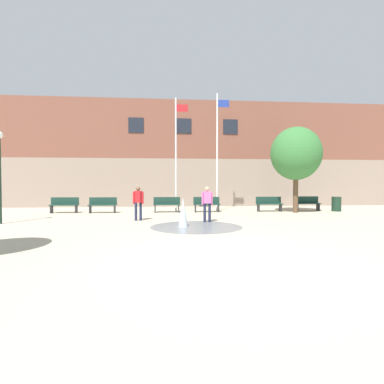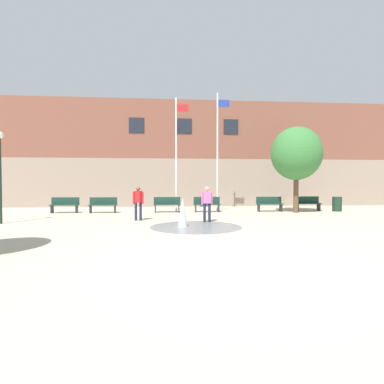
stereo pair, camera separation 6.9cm
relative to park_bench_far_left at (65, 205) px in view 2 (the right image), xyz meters
name	(u,v)px [view 2 (the right image)]	position (x,y,z in m)	size (l,w,h in m)	color
ground_plane	(225,260)	(7.29, -11.54, -0.48)	(100.00, 100.00, 0.00)	#BCB299
library_building	(182,157)	(7.29, 7.13, 3.50)	(36.00, 6.05, 7.96)	gray
splash_fountain	(188,218)	(6.82, -6.27, -0.12)	(3.65, 3.65, 1.16)	gray
park_bench_far_left	(65,205)	(0.00, 0.00, 0.00)	(1.60, 0.44, 0.91)	#28282D
park_bench_left_of_flagpoles	(103,205)	(2.24, -0.18, 0.00)	(1.60, 0.44, 0.91)	#28282D
park_bench_under_left_flagpole	(167,204)	(6.01, -0.16, 0.00)	(1.60, 0.44, 0.91)	#28282D
park_bench_center	(207,204)	(8.42, -0.15, 0.00)	(1.60, 0.44, 0.91)	#28282D
park_bench_under_right_flagpole	(269,204)	(12.30, -0.17, 0.00)	(1.60, 0.44, 0.91)	#28282D
park_bench_far_right	(307,203)	(14.84, 0.04, 0.00)	(1.60, 0.44, 0.91)	#28282D
adult_in_red	(207,201)	(7.78, -4.91, 0.45)	(0.50, 0.21, 1.59)	#1E233D
adult_watching	(138,200)	(4.66, -4.06, 0.45)	(0.50, 0.36, 1.59)	#1E233D
flagpole_left	(177,151)	(6.60, 0.45, 3.26)	(0.80, 0.10, 7.01)	silver
flagpole_right	(218,149)	(9.18, 0.45, 3.44)	(0.80, 0.10, 7.35)	silver
lamp_post_left_lane	(0,164)	(-1.11, -4.70, 2.10)	(0.32, 0.32, 3.95)	#192D23
trash_can	(337,204)	(16.53, -0.40, -0.03)	(0.56, 0.56, 0.90)	#193323
street_tree_near_building	(296,154)	(13.60, -1.03, 3.00)	(2.94, 2.94, 5.06)	brown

